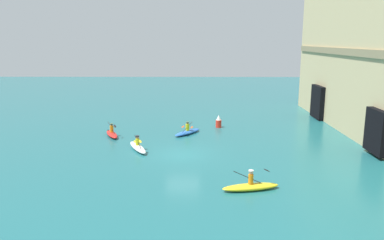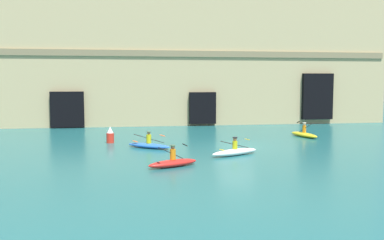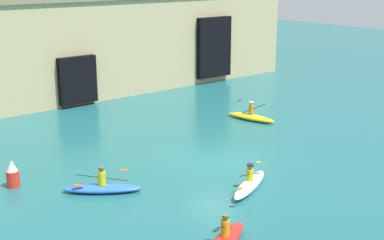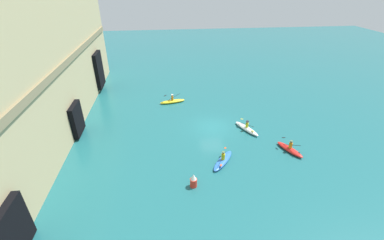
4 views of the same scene
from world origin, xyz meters
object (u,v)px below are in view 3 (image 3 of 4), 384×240
object	(u,v)px
kayak_blue	(102,187)
kayak_white	(250,184)
kayak_yellow	(251,117)
marker_buoy	(13,175)
kayak_red	(225,239)

from	to	relation	value
kayak_blue	kayak_white	world-z (taller)	kayak_blue
kayak_blue	kayak_yellow	size ratio (longest dim) A/B	0.92
kayak_white	marker_buoy	bearing A→B (deg)	113.54
kayak_blue	kayak_white	xyz separation A→B (m)	(5.07, -3.75, 0.03)
kayak_white	kayak_yellow	size ratio (longest dim) A/B	1.00
kayak_white	kayak_red	distance (m)	5.10
kayak_yellow	kayak_white	bearing A→B (deg)	122.13
kayak_yellow	marker_buoy	xyz separation A→B (m)	(-15.61, -0.89, 0.34)
marker_buoy	kayak_blue	bearing A→B (deg)	-47.94
kayak_white	kayak_red	bearing A→B (deg)	-170.51
kayak_white	kayak_blue	bearing A→B (deg)	117.99
kayak_yellow	marker_buoy	world-z (taller)	kayak_yellow
kayak_blue	kayak_white	bearing A→B (deg)	-178.89
kayak_blue	kayak_white	distance (m)	6.31
kayak_white	kayak_red	size ratio (longest dim) A/B	1.15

